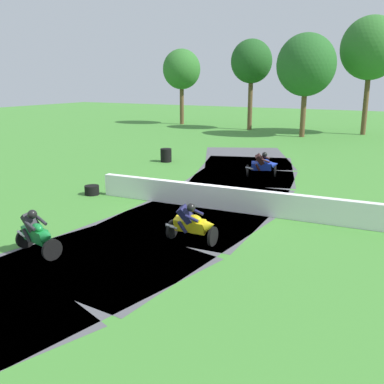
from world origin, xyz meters
TOP-DOWN VIEW (x-y plane):
  - ground_plane at (0.00, 0.00)m, footprint 120.00×120.00m
  - track_asphalt at (-1.06, -0.06)m, footprint 9.75×32.38m
  - safety_barrier at (5.24, 0.27)m, footprint 19.89×1.34m
  - motorcycle_lead_green at (-2.07, -6.55)m, footprint 1.71×1.00m
  - motorcycle_chase_yellow at (1.33, -3.67)m, footprint 1.68×0.88m
  - motorcycle_trailing_blue at (0.01, 6.25)m, footprint 1.74×1.22m
  - tire_stack_mid_a at (-5.25, -0.62)m, footprint 0.62×0.62m
  - tire_stack_mid_b at (-6.55, 7.54)m, footprint 0.66×0.66m
  - tree_far_left at (1.86, 27.43)m, footprint 5.11×5.11m
  - tree_far_right at (-2.53, 23.27)m, footprint 4.89×4.89m
  - tree_mid_rise at (-8.58, 26.37)m, footprint 3.91×3.91m
  - tree_behind_barrier at (-17.12, 27.88)m, footprint 4.03×4.03m

SIDE VIEW (x-z plane):
  - ground_plane at x=0.00m, z-range 0.00..0.00m
  - track_asphalt at x=-1.06m, z-range 0.00..0.01m
  - tire_stack_mid_a at x=-5.25m, z-range 0.00..0.40m
  - tire_stack_mid_b at x=-6.55m, z-range 0.00..0.80m
  - safety_barrier at x=5.24m, z-range 0.00..0.90m
  - motorcycle_trailing_blue at x=0.01m, z-range -0.08..1.34m
  - motorcycle_chase_yellow at x=1.33m, z-range -0.08..1.34m
  - motorcycle_lead_green at x=-2.07m, z-range -0.06..1.37m
  - tree_behind_barrier at x=-17.12m, z-range 1.83..9.82m
  - tree_far_right at x=-2.53m, z-range 1.68..10.24m
  - tree_mid_rise at x=-8.58m, z-range 2.16..10.69m
  - tree_far_left at x=1.86m, z-range 2.33..12.44m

